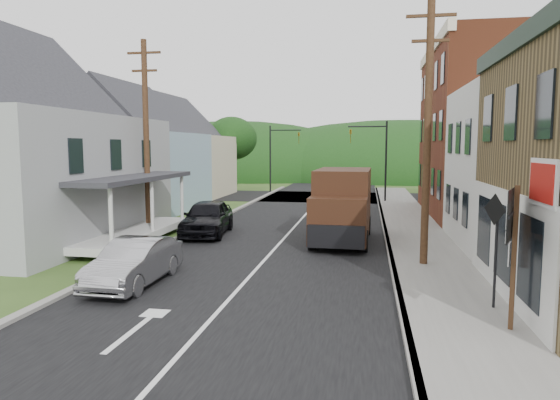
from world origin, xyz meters
The scene contains 23 objects.
ground centered at (0.00, 0.00, 0.00)m, with size 120.00×120.00×0.00m, color #2D4719.
road centered at (0.00, 10.00, 0.00)m, with size 9.00×90.00×0.02m, color black.
cross_road centered at (0.00, 27.00, 0.00)m, with size 60.00×9.00×0.02m, color black.
sidewalk_right centered at (5.90, 8.00, 0.07)m, with size 2.80×55.00×0.15m, color slate.
curb_right centered at (4.55, 8.00, 0.07)m, with size 0.20×55.00×0.15m, color slate.
curb_left centered at (-4.65, 8.00, 0.06)m, with size 0.30×55.00×0.12m, color slate.
storefront_red centered at (11.30, 17.00, 5.00)m, with size 8.00×12.00×10.00m, color brown.
house_gray centered at (-12.00, 6.00, 4.23)m, with size 10.20×12.24×8.35m.
house_blue centered at (-11.00, 17.00, 3.69)m, with size 7.14×8.16×7.28m.
house_cream centered at (-11.50, 26.00, 3.69)m, with size 7.14×8.16×7.28m.
utility_pole_right centered at (5.60, 3.50, 4.66)m, with size 1.60×0.26×9.00m.
utility_pole_left centered at (-6.50, 8.00, 4.66)m, with size 1.60×0.26×9.00m.
traffic_signal_right centered at (4.30, 23.50, 3.76)m, with size 2.87×0.20×6.00m.
traffic_signal_left centered at (-4.30, 30.50, 3.76)m, with size 2.87×0.20×6.00m.
tree_left_b centered at (-17.00, 12.00, 4.88)m, with size 4.80×4.80×6.94m.
tree_left_c centered at (-19.00, 20.00, 5.94)m, with size 5.80×5.80×8.41m.
tree_left_d centered at (-9.00, 32.00, 4.88)m, with size 4.80×4.80×6.94m.
forested_ridge centered at (0.00, 55.00, 0.00)m, with size 90.00×30.00×16.00m, color black.
silver_sedan centered at (-3.18, -0.24, 0.68)m, with size 1.45×4.15×1.37m, color #A3A3A7.
dark_sedan centered at (-3.72, 8.31, 0.82)m, with size 1.94×4.81×1.64m, color black.
delivery_van centered at (2.61, 7.67, 1.60)m, with size 2.50×5.71×3.15m.
route_sign_cluster centered at (6.76, -2.57, 2.21)m, with size 0.71×1.72×3.17m.
warning_sign centered at (6.77, -1.08, 1.98)m, with size 0.35×0.72×2.86m.
Camera 1 is at (3.62, -13.90, 4.15)m, focal length 32.00 mm.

